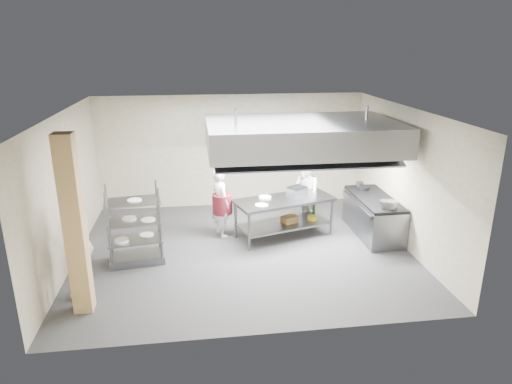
{
  "coord_description": "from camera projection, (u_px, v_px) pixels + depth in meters",
  "views": [
    {
      "loc": [
        -0.96,
        -8.91,
        4.28
      ],
      "look_at": [
        0.29,
        0.2,
        1.25
      ],
      "focal_mm": 32.0,
      "sensor_mm": 36.0,
      "label": 1
    }
  ],
  "objects": [
    {
      "name": "wall_left",
      "position": [
        66.0,
        191.0,
        8.92
      ],
      "size": [
        0.0,
        6.0,
        6.0
      ],
      "primitive_type": "plane",
      "rotation": [
        1.57,
        0.0,
        1.57
      ],
      "color": "#A0977F",
      "rests_on": "ground"
    },
    {
      "name": "cooking_range",
      "position": [
        373.0,
        217.0,
        10.58
      ],
      "size": [
        0.8,
        2.0,
        0.84
      ],
      "primitive_type": "cube",
      "color": "gray",
      "rests_on": "floor"
    },
    {
      "name": "chef_plating",
      "position": [
        80.0,
        246.0,
        7.86
      ],
      "size": [
        0.51,
        1.12,
        1.88
      ],
      "primitive_type": "imported",
      "rotation": [
        0.0,
        0.0,
        -1.52
      ],
      "color": "white",
      "rests_on": "floor"
    },
    {
      "name": "wicker_basket",
      "position": [
        290.0,
        219.0,
        10.5
      ],
      "size": [
        0.42,
        0.36,
        0.15
      ],
      "primitive_type": "cube",
      "rotation": [
        0.0,
        0.0,
        0.43
      ],
      "color": "#8D5D38",
      "rests_on": "island_undershelf"
    },
    {
      "name": "plate_stack",
      "position": [
        135.0,
        238.0,
        9.19
      ],
      "size": [
        0.28,
        0.28,
        0.05
      ],
      "primitive_type": "cylinder",
      "color": "white",
      "rests_on": "pass_rack"
    },
    {
      "name": "exhaust_hood",
      "position": [
        302.0,
        135.0,
        9.64
      ],
      "size": [
        4.0,
        2.5,
        0.6
      ],
      "primitive_type": "cube",
      "color": "slate",
      "rests_on": "ceiling"
    },
    {
      "name": "pass_rack",
      "position": [
        134.0,
        225.0,
        9.1
      ],
      "size": [
        1.16,
        0.78,
        1.62
      ],
      "primitive_type": null,
      "rotation": [
        0.0,
        0.0,
        0.15
      ],
      "color": "slate",
      "rests_on": "floor"
    },
    {
      "name": "floor",
      "position": [
        244.0,
        250.0,
        9.84
      ],
      "size": [
        7.0,
        7.0,
        0.0
      ],
      "primitive_type": "plane",
      "color": "#2D2D2F",
      "rests_on": "ground"
    },
    {
      "name": "chef_line",
      "position": [
        305.0,
        193.0,
        11.08
      ],
      "size": [
        0.8,
        0.92,
        1.6
      ],
      "primitive_type": "imported",
      "rotation": [
        0.0,
        0.0,
        -1.28
      ],
      "color": "white",
      "rests_on": "floor"
    },
    {
      "name": "ceiling",
      "position": [
        243.0,
        111.0,
        8.9
      ],
      "size": [
        7.0,
        7.0,
        0.0
      ],
      "primitive_type": "plane",
      "rotation": [
        3.14,
        0.0,
        0.0
      ],
      "color": "silver",
      "rests_on": "wall_back"
    },
    {
      "name": "island_undershelf",
      "position": [
        284.0,
        224.0,
        10.48
      ],
      "size": [
        2.21,
        1.39,
        0.04
      ],
      "primitive_type": "cube",
      "rotation": [
        0.0,
        0.0,
        0.29
      ],
      "color": "slate",
      "rests_on": "island"
    },
    {
      "name": "column",
      "position": [
        74.0,
        227.0,
        7.21
      ],
      "size": [
        0.3,
        0.3,
        3.0
      ],
      "primitive_type": "cube",
      "color": "tan",
      "rests_on": "floor"
    },
    {
      "name": "wall_right",
      "position": [
        404.0,
        178.0,
        9.83
      ],
      "size": [
        0.0,
        6.0,
        6.0
      ],
      "primitive_type": "plane",
      "rotation": [
        1.57,
        0.0,
        -1.57
      ],
      "color": "#A0977F",
      "rests_on": "ground"
    },
    {
      "name": "stockpot",
      "position": [
        391.0,
        205.0,
        9.68
      ],
      "size": [
        0.25,
        0.25,
        0.17
      ],
      "primitive_type": "cylinder",
      "color": "gray",
      "rests_on": "range_top"
    },
    {
      "name": "hood_strip_b",
      "position": [
        342.0,
        149.0,
        9.85
      ],
      "size": [
        1.6,
        0.12,
        0.04
      ],
      "primitive_type": "cube",
      "color": "white",
      "rests_on": "exhaust_hood"
    },
    {
      "name": "island_worktop",
      "position": [
        284.0,
        200.0,
        10.3
      ],
      "size": [
        2.41,
        1.53,
        0.06
      ],
      "primitive_type": "cube",
      "rotation": [
        0.0,
        0.0,
        0.29
      ],
      "color": "slate",
      "rests_on": "island"
    },
    {
      "name": "wall_back",
      "position": [
        231.0,
        151.0,
        12.2
      ],
      "size": [
        7.0,
        0.0,
        7.0
      ],
      "primitive_type": "plane",
      "rotation": [
        1.57,
        0.0,
        0.0
      ],
      "color": "#A0977F",
      "rests_on": "ground"
    },
    {
      "name": "griddle",
      "position": [
        297.0,
        192.0,
        10.45
      ],
      "size": [
        0.53,
        0.51,
        0.21
      ],
      "primitive_type": "cube",
      "rotation": [
        0.0,
        0.0,
        0.6
      ],
      "color": "slate",
      "rests_on": "island_worktop"
    },
    {
      "name": "range_top",
      "position": [
        375.0,
        198.0,
        10.44
      ],
      "size": [
        0.78,
        1.96,
        0.06
      ],
      "primitive_type": "cube",
      "color": "black",
      "rests_on": "cooking_range"
    },
    {
      "name": "chef_head",
      "position": [
        221.0,
        203.0,
        10.36
      ],
      "size": [
        0.59,
        0.7,
        1.62
      ],
      "primitive_type": "imported",
      "rotation": [
        0.0,
        0.0,
        1.99
      ],
      "color": "silver",
      "rests_on": "floor"
    },
    {
      "name": "island",
      "position": [
        284.0,
        218.0,
        10.44
      ],
      "size": [
        2.41,
        1.53,
        0.91
      ],
      "primitive_type": null,
      "rotation": [
        0.0,
        0.0,
        0.29
      ],
      "color": "gray",
      "rests_on": "floor"
    },
    {
      "name": "hood_strip_a",
      "position": [
        260.0,
        152.0,
        9.62
      ],
      "size": [
        1.6,
        0.12,
        0.04
      ],
      "primitive_type": "cube",
      "color": "white",
      "rests_on": "exhaust_hood"
    },
    {
      "name": "wall_shelf",
      "position": [
        298.0,
        150.0,
        12.28
      ],
      "size": [
        1.5,
        0.28,
        0.04
      ],
      "primitive_type": "cube",
      "color": "slate",
      "rests_on": "wall_back"
    }
  ]
}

